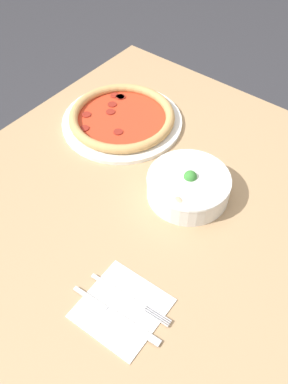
# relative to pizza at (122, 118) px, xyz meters

# --- Properties ---
(ground_plane) EXTENTS (8.00, 8.00, 0.00)m
(ground_plane) POSITION_rel_pizza_xyz_m (0.18, 0.23, -0.76)
(ground_plane) COLOR #333338
(dining_table) EXTENTS (1.07, 0.97, 0.74)m
(dining_table) POSITION_rel_pizza_xyz_m (0.18, 0.23, -0.12)
(dining_table) COLOR tan
(dining_table) RESTS_ON ground_plane
(pizza) EXTENTS (0.35, 0.35, 0.04)m
(pizza) POSITION_rel_pizza_xyz_m (0.00, 0.00, 0.00)
(pizza) COLOR white
(pizza) RESTS_ON dining_table
(bowl) EXTENTS (0.20, 0.20, 0.08)m
(bowl) POSITION_rel_pizza_xyz_m (0.11, 0.30, 0.02)
(bowl) COLOR white
(bowl) RESTS_ON dining_table
(napkin) EXTENTS (0.17, 0.17, 0.00)m
(napkin) POSITION_rel_pizza_xyz_m (0.44, 0.37, -0.02)
(napkin) COLOR white
(napkin) RESTS_ON dining_table
(fork) EXTENTS (0.03, 0.19, 0.00)m
(fork) POSITION_rel_pizza_xyz_m (0.42, 0.37, -0.01)
(fork) COLOR silver
(fork) RESTS_ON napkin
(knife) EXTENTS (0.03, 0.21, 0.01)m
(knife) POSITION_rel_pizza_xyz_m (0.46, 0.36, -0.01)
(knife) COLOR silver
(knife) RESTS_ON napkin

